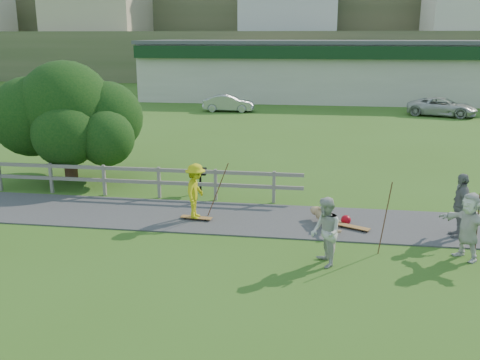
{
  "coord_description": "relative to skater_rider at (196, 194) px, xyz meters",
  "views": [
    {
      "loc": [
        3.45,
        -13.95,
        5.47
      ],
      "look_at": [
        1.04,
        2.0,
        1.11
      ],
      "focal_mm": 40.0,
      "sensor_mm": 36.0,
      "label": 1
    }
  ],
  "objects": [
    {
      "name": "tree",
      "position": [
        -6.01,
        4.1,
        1.18
      ],
      "size": [
        5.8,
        5.8,
        4.04
      ],
      "primitive_type": null,
      "color": "black",
      "rests_on": "ground"
    },
    {
      "name": "pole_rider",
      "position": [
        0.6,
        0.4,
        0.09
      ],
      "size": [
        0.03,
        0.03,
        1.87
      ],
      "primitive_type": "cylinder",
      "color": "#543021",
      "rests_on": "ground"
    },
    {
      "name": "pole_spec_left",
      "position": [
        5.37,
        -1.81,
        0.13
      ],
      "size": [
        0.03,
        0.03,
        1.96
      ],
      "primitive_type": "cylinder",
      "color": "#543021",
      "rests_on": "ground"
    },
    {
      "name": "bbq",
      "position": [
        -0.52,
        2.89,
        -0.38
      ],
      "size": [
        0.45,
        0.36,
        0.92
      ],
      "primitive_type": null,
      "rotation": [
        0.0,
        0.0,
        0.08
      ],
      "color": "black",
      "rests_on": "ground"
    },
    {
      "name": "ground",
      "position": [
        0.18,
        -1.15,
        -0.84
      ],
      "size": [
        260.0,
        260.0,
        0.0
      ],
      "primitive_type": "plane",
      "color": "#39631C",
      "rests_on": "ground"
    },
    {
      "name": "spectator_d",
      "position": [
        7.41,
        -1.8,
        0.03
      ],
      "size": [
        1.35,
        1.62,
        1.74
      ],
      "primitive_type": "imported",
      "rotation": [
        0.0,
        0.0,
        5.32
      ],
      "color": "silver",
      "rests_on": "ground"
    },
    {
      "name": "strip_mall",
      "position": [
        4.18,
        33.79,
        1.73
      ],
      "size": [
        32.5,
        10.75,
        5.1
      ],
      "color": "beige",
      "rests_on": "ground"
    },
    {
      "name": "car_white",
      "position": [
        12.08,
        24.18,
        -0.2
      ],
      "size": [
        5.1,
        3.49,
        1.3
      ],
      "primitive_type": "imported",
      "rotation": [
        0.0,
        0.0,
        1.26
      ],
      "color": "#B7B8B4",
      "rests_on": "ground"
    },
    {
      "name": "path",
      "position": [
        0.18,
        0.35,
        -0.82
      ],
      "size": [
        34.0,
        3.0,
        0.04
      ],
      "primitive_type": "cube",
      "color": "#38383A",
      "rests_on": "ground"
    },
    {
      "name": "fence",
      "position": [
        -4.43,
        2.15,
        -0.12
      ],
      "size": [
        15.05,
        0.1,
        1.1
      ],
      "color": "#66635A",
      "rests_on": "ground"
    },
    {
      "name": "helmet",
      "position": [
        4.51,
        0.32,
        -0.69
      ],
      "size": [
        0.3,
        0.3,
        0.3
      ],
      "primitive_type": "sphere",
      "color": "#A50613",
      "rests_on": "ground"
    },
    {
      "name": "skater_fallen",
      "position": [
        3.91,
        -0.03,
        -0.55
      ],
      "size": [
        1.65,
        1.02,
        0.59
      ],
      "primitive_type": "imported",
      "rotation": [
        0.0,
        0.0,
        0.42
      ],
      "color": "tan",
      "rests_on": "ground"
    },
    {
      "name": "car_silver",
      "position": [
        -3.18,
        24.23,
        -0.22
      ],
      "size": [
        3.78,
        1.38,
        1.24
      ],
      "primitive_type": "imported",
      "rotation": [
        0.0,
        0.0,
        1.59
      ],
      "color": "#A8A9B0",
      "rests_on": "ground"
    },
    {
      "name": "longboard_fallen",
      "position": [
        4.71,
        -0.13,
        -0.79
      ],
      "size": [
        0.98,
        0.64,
        0.11
      ],
      "primitive_type": null,
      "rotation": [
        0.0,
        0.0,
        -0.45
      ],
      "color": "olive",
      "rests_on": "ground"
    },
    {
      "name": "skater_rider",
      "position": [
        0.0,
        0.0,
        0.0
      ],
      "size": [
        0.68,
        1.12,
        1.69
      ],
      "primitive_type": "imported",
      "rotation": [
        0.0,
        0.0,
        1.52
      ],
      "color": "gold",
      "rests_on": "ground"
    },
    {
      "name": "spectator_b",
      "position": [
        7.57,
        -0.26,
        0.08
      ],
      "size": [
        0.49,
        1.1,
        1.85
      ],
      "primitive_type": "imported",
      "rotation": [
        0.0,
        0.0,
        4.74
      ],
      "color": "slate",
      "rests_on": "ground"
    },
    {
      "name": "pole_spec_right",
      "position": [
        7.58,
        -1.9,
        0.04
      ],
      "size": [
        0.03,
        0.03,
        1.77
      ],
      "primitive_type": "cylinder",
      "color": "#543021",
      "rests_on": "ground"
    },
    {
      "name": "spectator_a",
      "position": [
        3.87,
        -2.74,
        0.02
      ],
      "size": [
        0.87,
        0.99,
        1.73
      ],
      "primitive_type": "imported",
      "rotation": [
        0.0,
        0.0,
        5.01
      ],
      "color": "beige",
      "rests_on": "ground"
    },
    {
      "name": "longboard_rider",
      "position": [
        0.0,
        0.0,
        -0.79
      ],
      "size": [
        0.99,
        0.34,
        0.11
      ],
      "primitive_type": null,
      "rotation": [
        0.0,
        0.0,
        -0.11
      ],
      "color": "olive",
      "rests_on": "ground"
    }
  ]
}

